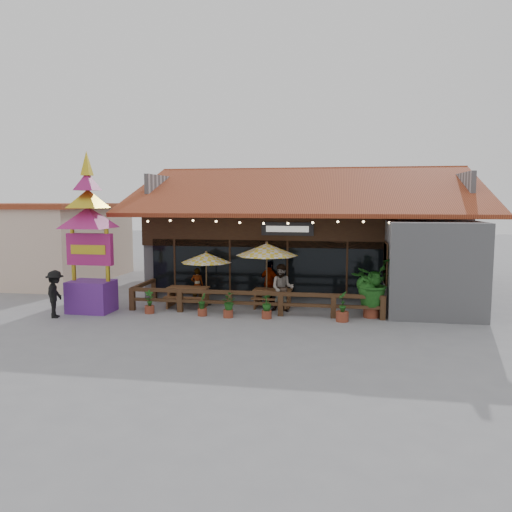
% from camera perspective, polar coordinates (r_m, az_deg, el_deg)
% --- Properties ---
extents(ground, '(100.00, 100.00, 0.00)m').
position_cam_1_polar(ground, '(19.67, 4.45, -6.56)').
color(ground, gray).
rests_on(ground, ground).
extents(restaurant_building, '(15.50, 14.73, 6.09)m').
position_cam_1_polar(restaurant_building, '(25.84, 6.40, 1.48)').
color(restaurant_building, '#A2A3A7').
rests_on(restaurant_building, ground).
extents(patio_railing, '(10.00, 2.60, 0.92)m').
position_cam_1_polar(patio_railing, '(19.61, -2.20, -4.75)').
color(patio_railing, '#4E311B').
rests_on(patio_railing, ground).
extents(neighbor_building, '(8.40, 8.40, 4.22)m').
position_cam_1_polar(neighbor_building, '(30.23, -23.94, 1.54)').
color(neighbor_building, beige).
rests_on(neighbor_building, ground).
extents(umbrella_left, '(2.30, 2.30, 2.30)m').
position_cam_1_polar(umbrella_left, '(20.96, -5.72, -0.21)').
color(umbrella_left, brown).
rests_on(umbrella_left, ground).
extents(umbrella_right, '(2.84, 2.84, 2.73)m').
position_cam_1_polar(umbrella_right, '(20.40, 1.24, 0.71)').
color(umbrella_right, brown).
rests_on(umbrella_right, ground).
extents(picnic_table_left, '(1.69, 1.46, 0.81)m').
position_cam_1_polar(picnic_table_left, '(21.00, -7.75, -4.25)').
color(picnic_table_left, brown).
rests_on(picnic_table_left, ground).
extents(picnic_table_right, '(1.63, 1.43, 0.75)m').
position_cam_1_polar(picnic_table_right, '(20.66, 1.93, -4.48)').
color(picnic_table_right, brown).
rests_on(picnic_table_right, ground).
extents(thai_sign_tower, '(2.55, 2.55, 6.75)m').
position_cam_1_polar(thai_sign_tower, '(20.47, -18.56, 3.72)').
color(thai_sign_tower, '#5E2486').
rests_on(thai_sign_tower, ground).
extents(tropical_plant, '(2.03, 2.12, 2.27)m').
position_cam_1_polar(tropical_plant, '(19.26, 13.14, -3.05)').
color(tropical_plant, brown).
rests_on(tropical_plant, ground).
extents(diner_a, '(0.58, 0.40, 1.51)m').
position_cam_1_polar(diner_a, '(21.68, -6.73, -3.34)').
color(diner_a, '#352210').
rests_on(diner_a, ground).
extents(diner_b, '(0.94, 0.74, 1.90)m').
position_cam_1_polar(diner_b, '(19.76, 3.03, -3.68)').
color(diner_b, '#352210').
rests_on(diner_b, ground).
extents(diner_c, '(1.14, 0.94, 1.83)m').
position_cam_1_polar(diner_c, '(21.26, 1.58, -3.06)').
color(diner_c, '#352210').
rests_on(diner_c, ground).
extents(pedestrian, '(0.97, 1.30, 1.79)m').
position_cam_1_polar(pedestrian, '(20.23, -21.97, -4.05)').
color(pedestrian, black).
rests_on(pedestrian, ground).
extents(planter_a, '(0.39, 0.38, 0.92)m').
position_cam_1_polar(planter_a, '(19.99, -12.09, -5.33)').
color(planter_a, brown).
rests_on(planter_a, ground).
extents(planter_b, '(0.36, 0.36, 0.88)m').
position_cam_1_polar(planter_b, '(19.25, -6.16, -5.65)').
color(planter_b, brown).
rests_on(planter_b, ground).
extents(planter_c, '(0.73, 0.73, 0.91)m').
position_cam_1_polar(planter_c, '(18.88, -3.21, -5.50)').
color(planter_c, brown).
rests_on(planter_c, ground).
extents(planter_d, '(0.49, 0.49, 0.91)m').
position_cam_1_polar(planter_d, '(18.71, 1.23, -5.83)').
color(planter_d, brown).
rests_on(planter_d, ground).
extents(planter_e, '(0.46, 0.46, 1.12)m').
position_cam_1_polar(planter_e, '(18.51, 9.84, -5.96)').
color(planter_e, brown).
rests_on(planter_e, ground).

